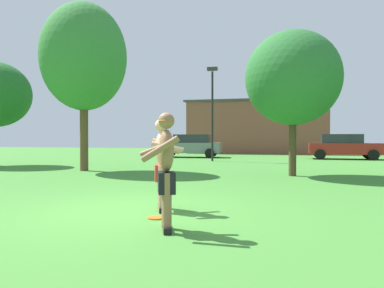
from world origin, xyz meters
TOP-DOWN VIEW (x-y plane):
  - ground_plane at (0.00, 0.00)m, footprint 80.00×80.00m
  - player_with_cap at (1.12, -1.21)m, footprint 0.74×0.67m
  - player_in_red at (0.57, 0.23)m, footprint 0.75×0.72m
  - frisbee at (0.71, -0.49)m, footprint 0.29×0.29m
  - car_gray_near_post at (-3.48, 18.50)m, footprint 4.43×2.31m
  - car_red_mid_lot at (6.49, 18.62)m, footprint 4.35×2.13m
  - lamp_post at (-1.22, 14.75)m, footprint 0.60×0.24m
  - outbuilding_behind_lot at (0.50, 27.55)m, footprint 12.21×6.28m
  - tree_left_field at (-5.15, 7.30)m, footprint 3.48×3.48m
  - tree_right_field at (3.09, 7.19)m, footprint 3.34×3.34m

SIDE VIEW (x-z plane):
  - ground_plane at x=0.00m, z-range 0.00..0.00m
  - frisbee at x=0.71m, z-range 0.00..0.03m
  - car_gray_near_post at x=-3.48m, z-range 0.03..1.61m
  - car_red_mid_lot at x=6.49m, z-range 0.03..1.61m
  - player_in_red at x=0.57m, z-range 0.05..1.74m
  - player_with_cap at x=1.12m, z-range 0.09..1.80m
  - outbuilding_behind_lot at x=0.50m, z-range 0.01..4.62m
  - lamp_post at x=-1.22m, z-range 0.64..6.07m
  - tree_right_field at x=3.09m, z-range 0.89..6.00m
  - tree_left_field at x=-5.15m, z-range 1.21..8.06m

